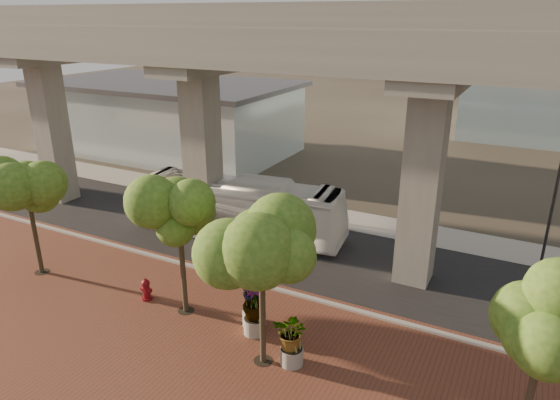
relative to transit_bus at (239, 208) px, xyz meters
The scene contains 18 objects.
ground 5.00m from the transit_bus, 31.64° to the right, with size 160.00×160.00×0.00m, color #322D24.
brick_plaza 11.34m from the transit_bus, 69.04° to the right, with size 70.00×13.00×0.06m, color brown.
asphalt_road 4.37m from the transit_bus, ahead, with size 90.00×8.00×0.04m, color black.
curb_strip 6.22m from the transit_bus, 48.11° to the right, with size 70.00×0.25×0.16m, color #9F9B94.
far_sidewalk 6.64m from the transit_bus, 51.41° to the left, with size 90.00×3.00×0.06m, color #9F9B94.
transit_viaduct 6.91m from the transit_bus, ahead, with size 72.00×5.60×12.40m.
station_pavilion 21.00m from the transit_bus, 139.77° to the left, with size 23.00×13.00×6.30m.
transit_bus is the anchor object (origin of this frame).
fire_hydrant 7.89m from the transit_bus, 89.94° to the right, with size 0.52×0.47×1.03m.
planter_front 11.61m from the transit_bus, 48.94° to the right, with size 1.86×1.86×2.05m.
planter_right 9.53m from the transit_bus, 54.66° to the right, with size 2.13×2.13×2.27m.
planter_left 8.96m from the transit_bus, 54.45° to the right, with size 2.12×2.12×2.34m.
street_tree_far_west 10.76m from the transit_bus, 127.28° to the right, with size 3.64×3.64×6.11m.
street_tree_near_west 8.52m from the transit_bus, 74.81° to the right, with size 3.56×3.56×6.08m.
street_tree_near_east 11.71m from the transit_bus, 53.91° to the right, with size 4.03×4.03×6.67m.
street_tree_far_east 17.65m from the transit_bus, 29.50° to the right, with size 3.22×3.22×5.61m.
streetlamp_west 5.89m from the transit_bus, 140.14° to the left, with size 0.42×1.22×8.39m.
streetlamp_east 16.05m from the transit_bus, 11.74° to the left, with size 0.40×1.18×8.17m.
Camera 1 is at (10.09, -19.67, 11.93)m, focal length 32.00 mm.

